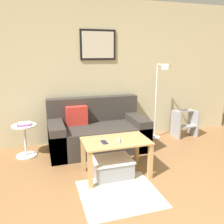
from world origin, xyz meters
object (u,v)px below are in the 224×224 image
(storage_bin, at_px, (112,167))
(side_table, at_px, (25,137))
(book_stack, at_px, (24,124))
(step_stool, at_px, (185,123))
(cell_phone, at_px, (104,142))
(couch, at_px, (97,132))
(coffee_table, at_px, (116,148))
(remote_control, at_px, (119,141))
(floor_lamp, at_px, (160,94))

(storage_bin, xyz_separation_m, side_table, (-1.14, 1.02, 0.19))
(book_stack, relative_size, step_stool, 0.41)
(cell_phone, bearing_deg, couch, 78.53)
(storage_bin, distance_m, book_stack, 1.58)
(book_stack, relative_size, cell_phone, 1.53)
(couch, bearing_deg, coffee_table, -88.92)
(side_table, bearing_deg, storage_bin, -41.81)
(step_stool, bearing_deg, book_stack, -178.51)
(side_table, xyz_separation_m, step_stool, (2.99, 0.07, -0.04))
(book_stack, distance_m, cell_phone, 1.45)
(couch, height_order, remote_control, couch)
(floor_lamp, xyz_separation_m, book_stack, (-2.37, -0.01, -0.35))
(coffee_table, distance_m, step_stool, 2.10)
(couch, height_order, side_table, couch)
(remote_control, bearing_deg, storage_bin, 165.54)
(floor_lamp, distance_m, step_stool, 0.87)
(book_stack, bearing_deg, cell_phone, -45.49)
(cell_phone, bearing_deg, floor_lamp, 34.67)
(storage_bin, height_order, step_stool, step_stool)
(cell_phone, relative_size, step_stool, 0.27)
(coffee_table, bearing_deg, book_stack, 139.93)
(coffee_table, xyz_separation_m, floor_lamp, (1.18, 1.01, 0.50))
(floor_lamp, distance_m, book_stack, 2.40)
(remote_control, xyz_separation_m, cell_phone, (-0.19, 0.02, -0.01))
(book_stack, relative_size, remote_control, 1.42)
(coffee_table, distance_m, side_table, 1.57)
(couch, xyz_separation_m, coffee_table, (0.02, -0.99, 0.10))
(storage_bin, height_order, floor_lamp, floor_lamp)
(side_table, relative_size, step_stool, 1.01)
(coffee_table, height_order, floor_lamp, floor_lamp)
(coffee_table, bearing_deg, floor_lamp, 40.50)
(floor_lamp, relative_size, step_stool, 2.78)
(storage_bin, bearing_deg, remote_control, -30.49)
(couch, distance_m, cell_phone, 1.06)
(step_stool, bearing_deg, side_table, -178.72)
(side_table, xyz_separation_m, book_stack, (0.01, -0.01, 0.23))
(coffee_table, xyz_separation_m, remote_control, (0.02, -0.05, 0.12))
(book_stack, xyz_separation_m, step_stool, (2.99, 0.08, -0.26))
(coffee_table, bearing_deg, remote_control, -70.19)
(couch, height_order, coffee_table, couch)
(book_stack, bearing_deg, coffee_table, -40.07)
(floor_lamp, bearing_deg, step_stool, 6.22)
(coffee_table, relative_size, step_stool, 1.71)
(couch, height_order, book_stack, couch)
(floor_lamp, bearing_deg, coffee_table, -139.50)
(storage_bin, bearing_deg, cell_phone, -167.29)
(book_stack, distance_m, step_stool, 3.00)
(floor_lamp, xyz_separation_m, step_stool, (0.62, 0.07, -0.62))
(side_table, bearing_deg, step_stool, 1.28)
(book_stack, bearing_deg, side_table, 121.89)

